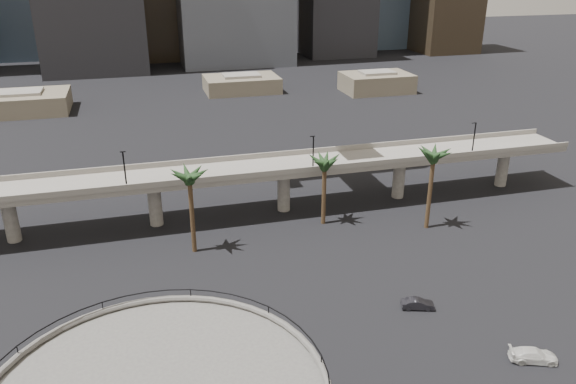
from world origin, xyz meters
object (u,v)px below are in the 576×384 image
object	(u,v)px
overpass	(220,177)
car_b	(418,304)
car_a	(291,363)
car_c	(533,355)

from	to	relation	value
overpass	car_b	bearing A→B (deg)	-59.81
car_a	car_b	distance (m)	19.80
car_a	car_c	distance (m)	26.85
car_c	car_b	bearing A→B (deg)	51.14
car_a	car_b	world-z (taller)	car_a
overpass	car_b	world-z (taller)	overpass
overpass	car_b	size ratio (longest dim) A/B	31.11
car_a	car_c	size ratio (longest dim) A/B	0.89
car_a	car_c	world-z (taller)	car_a
overpass	car_a	size ratio (longest dim) A/B	28.01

